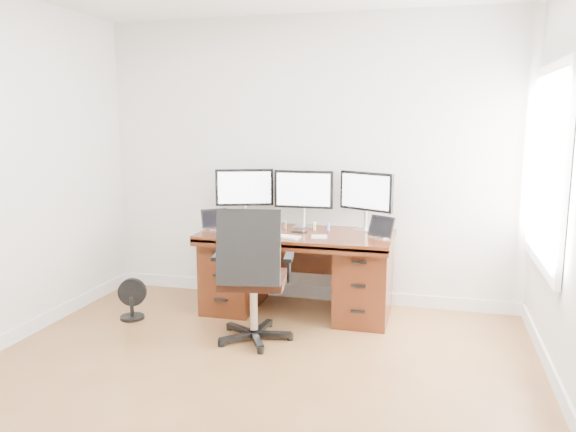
% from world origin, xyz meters
% --- Properties ---
extents(ground, '(4.50, 4.50, 0.00)m').
position_xyz_m(ground, '(0.00, 0.00, 0.00)').
color(ground, brown).
rests_on(ground, ground).
extents(back_wall, '(4.00, 0.10, 2.70)m').
position_xyz_m(back_wall, '(0.00, 2.25, 1.35)').
color(back_wall, silver).
rests_on(back_wall, ground).
extents(desk, '(1.70, 0.80, 0.75)m').
position_xyz_m(desk, '(0.00, 1.83, 0.40)').
color(desk, '#451C0D').
rests_on(desk, ground).
extents(office_chair, '(0.67, 0.67, 1.10)m').
position_xyz_m(office_chair, '(-0.17, 1.06, 0.36)').
color(office_chair, black).
rests_on(office_chair, ground).
extents(floor_fan, '(0.25, 0.21, 0.36)m').
position_xyz_m(floor_fan, '(-1.37, 1.28, 0.18)').
color(floor_fan, black).
rests_on(floor_fan, ground).
extents(monitor_left, '(0.53, 0.23, 0.53)m').
position_xyz_m(monitor_left, '(-0.58, 2.07, 1.09)').
color(monitor_left, silver).
rests_on(monitor_left, desk).
extents(monitor_center, '(0.55, 0.14, 0.53)m').
position_xyz_m(monitor_center, '(0.00, 2.07, 1.09)').
color(monitor_center, silver).
rests_on(monitor_center, desk).
extents(monitor_right, '(0.51, 0.28, 0.53)m').
position_xyz_m(monitor_right, '(0.58, 2.07, 1.09)').
color(monitor_right, silver).
rests_on(monitor_right, desk).
extents(tablet_left, '(0.23, 0.19, 0.19)m').
position_xyz_m(tablet_left, '(-0.77, 1.75, 0.84)').
color(tablet_left, silver).
rests_on(tablet_left, desk).
extents(tablet_right, '(0.24, 0.18, 0.19)m').
position_xyz_m(tablet_right, '(0.75, 1.75, 0.84)').
color(tablet_right, silver).
rests_on(tablet_right, desk).
extents(keyboard, '(0.28, 0.17, 0.01)m').
position_xyz_m(keyboard, '(-0.05, 1.57, 0.76)').
color(keyboard, silver).
rests_on(keyboard, desk).
extents(trackpad, '(0.16, 0.16, 0.01)m').
position_xyz_m(trackpad, '(0.24, 1.65, 0.76)').
color(trackpad, silver).
rests_on(trackpad, desk).
extents(drawing_tablet, '(0.23, 0.19, 0.01)m').
position_xyz_m(drawing_tablet, '(-0.27, 1.57, 0.76)').
color(drawing_tablet, black).
rests_on(drawing_tablet, desk).
extents(phone, '(0.14, 0.10, 0.01)m').
position_xyz_m(phone, '(0.02, 1.82, 0.76)').
color(phone, black).
rests_on(phone, desk).
extents(figurine_pink, '(0.03, 0.03, 0.08)m').
position_xyz_m(figurine_pink, '(-0.37, 1.95, 0.79)').
color(figurine_pink, pink).
rests_on(figurine_pink, desk).
extents(figurine_orange, '(0.03, 0.03, 0.08)m').
position_xyz_m(figurine_orange, '(-0.27, 1.95, 0.79)').
color(figurine_orange, '#F48741').
rests_on(figurine_orange, desk).
extents(figurine_brown, '(0.03, 0.03, 0.08)m').
position_xyz_m(figurine_brown, '(-0.15, 1.95, 0.79)').
color(figurine_brown, brown).
rests_on(figurine_brown, desk).
extents(figurine_yellow, '(0.03, 0.03, 0.08)m').
position_xyz_m(figurine_yellow, '(0.13, 1.95, 0.79)').
color(figurine_yellow, '#E4CB76').
rests_on(figurine_yellow, desk).
extents(figurine_blue, '(0.03, 0.03, 0.08)m').
position_xyz_m(figurine_blue, '(0.26, 1.95, 0.79)').
color(figurine_blue, '#6277F2').
rests_on(figurine_blue, desk).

